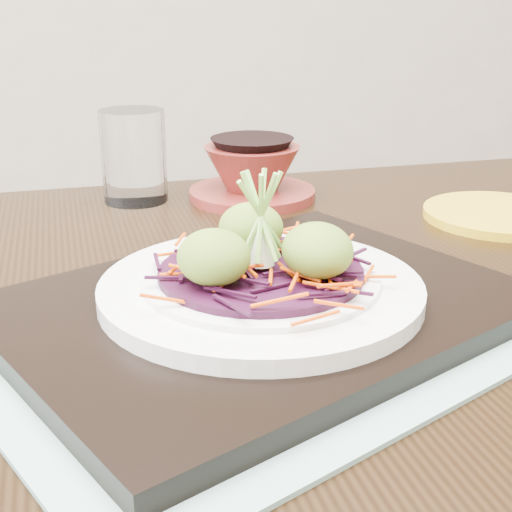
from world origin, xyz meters
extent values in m
cube|color=black|center=(0.11, 0.01, 0.79)|extent=(1.36, 0.96, 0.04)
cube|color=gray|center=(0.11, -0.02, 0.81)|extent=(0.56, 0.52, 0.00)
cube|color=black|center=(0.11, -0.02, 0.82)|extent=(0.48, 0.44, 0.02)
cylinder|color=white|center=(0.11, -0.02, 0.84)|extent=(0.25, 0.25, 0.01)
cylinder|color=white|center=(0.11, -0.02, 0.84)|extent=(0.18, 0.18, 0.01)
cylinder|color=black|center=(0.11, -0.02, 0.85)|extent=(0.16, 0.16, 0.01)
ellipsoid|color=olive|center=(0.08, -0.04, 0.87)|extent=(0.06, 0.06, 0.04)
ellipsoid|color=olive|center=(0.15, -0.04, 0.87)|extent=(0.06, 0.06, 0.04)
ellipsoid|color=olive|center=(0.11, 0.02, 0.87)|extent=(0.06, 0.06, 0.04)
cylinder|color=white|center=(0.03, 0.35, 0.86)|extent=(0.09, 0.09, 0.11)
cylinder|color=maroon|center=(0.17, 0.34, 0.81)|extent=(0.22, 0.22, 0.01)
cylinder|color=gold|center=(0.44, 0.20, 0.81)|extent=(0.17, 0.17, 0.01)
camera|label=1|loc=(0.02, -0.52, 1.05)|focal=50.00mm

